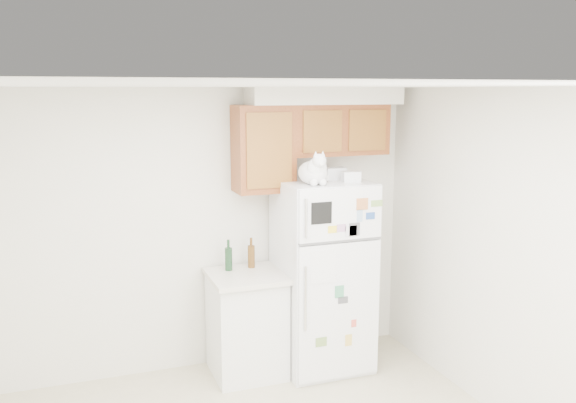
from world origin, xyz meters
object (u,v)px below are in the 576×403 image
refrigerator (323,275)px  bottle_amber (251,253)px  storage_box_front (351,177)px  cat (314,171)px  base_counter (247,323)px  storage_box_back (335,173)px  bottle_green (229,255)px

refrigerator → bottle_amber: (-0.59, 0.23, 0.20)m
storage_box_front → bottle_amber: size_ratio=0.55×
cat → storage_box_front: 0.36m
refrigerator → bottle_amber: size_ratio=6.27×
refrigerator → storage_box_front: 0.92m
base_counter → storage_box_front: size_ratio=6.13×
storage_box_back → base_counter: bearing=-173.6°
refrigerator → base_counter: refrigerator is taller
refrigerator → storage_box_front: size_ratio=11.33×
cat → bottle_green: size_ratio=1.52×
base_counter → bottle_green: bottle_green is taller
base_counter → storage_box_back: (0.83, 0.01, 1.29)m
refrigerator → storage_box_back: bearing=29.9°
base_counter → storage_box_front: storage_box_front is taller
base_counter → cat: cat is taller
bottle_green → bottle_amber: (0.21, 0.02, -0.00)m
storage_box_back → bottle_green: size_ratio=0.65×
storage_box_back → bottle_green: (-0.95, 0.13, -0.69)m
storage_box_front → bottle_green: (-1.01, 0.33, -0.69)m
refrigerator → cat: size_ratio=4.07×
refrigerator → bottle_amber: refrigerator is taller
refrigerator → bottle_green: (-0.81, 0.21, 0.21)m
bottle_green → bottle_amber: bottle_green is taller
base_counter → storage_box_back: bearing=0.7°
storage_box_back → bottle_green: 1.18m
storage_box_front → base_counter: bearing=176.1°
bottle_amber → refrigerator: bearing=-20.8°
storage_box_back → bottle_amber: storage_box_back is taller
storage_box_front → refrigerator: bearing=156.6°
storage_box_back → storage_box_front: 0.22m
refrigerator → storage_box_back: size_ratio=9.44×
cat → storage_box_back: (0.30, 0.24, -0.06)m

